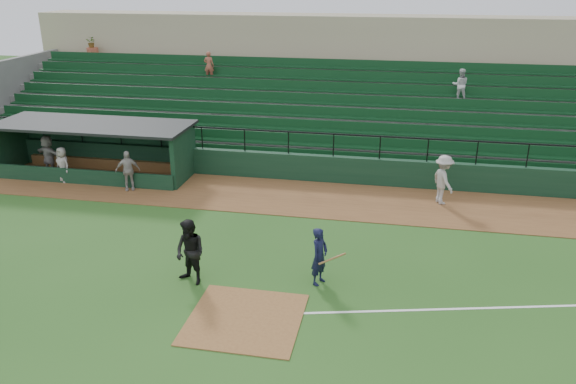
# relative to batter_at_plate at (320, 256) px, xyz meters

# --- Properties ---
(ground) EXTENTS (90.00, 90.00, 0.00)m
(ground) POSITION_rel_batter_at_plate_xyz_m (-1.67, -1.29, -0.89)
(ground) COLOR #245019
(ground) RESTS_ON ground
(warning_track) EXTENTS (40.00, 4.00, 0.03)m
(warning_track) POSITION_rel_batter_at_plate_xyz_m (-1.67, 6.71, -0.88)
(warning_track) COLOR brown
(warning_track) RESTS_ON ground
(home_plate_dirt) EXTENTS (3.00, 3.00, 0.03)m
(home_plate_dirt) POSITION_rel_batter_at_plate_xyz_m (-1.67, -2.29, -0.88)
(home_plate_dirt) COLOR brown
(home_plate_dirt) RESTS_ON ground
(foul_line) EXTENTS (17.49, 4.44, 0.01)m
(foul_line) POSITION_rel_batter_at_plate_xyz_m (6.33, -0.09, -0.89)
(foul_line) COLOR white
(foul_line) RESTS_ON ground
(stadium_structure) EXTENTS (38.00, 13.08, 6.40)m
(stadium_structure) POSITION_rel_batter_at_plate_xyz_m (-1.67, 15.16, 1.41)
(stadium_structure) COLOR black
(stadium_structure) RESTS_ON ground
(dugout) EXTENTS (8.90, 3.20, 2.42)m
(dugout) POSITION_rel_batter_at_plate_xyz_m (-11.42, 8.26, 0.44)
(dugout) COLOR black
(dugout) RESTS_ON ground
(batter_at_plate) EXTENTS (1.12, 0.76, 1.78)m
(batter_at_plate) POSITION_rel_batter_at_plate_xyz_m (0.00, 0.00, 0.00)
(batter_at_plate) COLOR black
(batter_at_plate) RESTS_ON ground
(umpire) EXTENTS (1.20, 1.10, 2.01)m
(umpire) POSITION_rel_batter_at_plate_xyz_m (-3.75, -0.70, 0.11)
(umpire) COLOR black
(umpire) RESTS_ON ground
(runner) EXTENTS (1.22, 1.48, 2.00)m
(runner) POSITION_rel_batter_at_plate_xyz_m (3.93, 7.19, 0.14)
(runner) COLOR #A09B96
(runner) RESTS_ON warning_track
(dugout_player_a) EXTENTS (1.09, 0.82, 1.72)m
(dugout_player_a) POSITION_rel_batter_at_plate_xyz_m (-9.08, 6.20, -0.00)
(dugout_player_a) COLOR #ABA5A0
(dugout_player_a) RESTS_ON warning_track
(dugout_player_b) EXTENTS (0.90, 0.75, 1.57)m
(dugout_player_b) POSITION_rel_batter_at_plate_xyz_m (-12.35, 6.61, -0.08)
(dugout_player_b) COLOR #A39D99
(dugout_player_b) RESTS_ON warning_track
(dugout_player_c) EXTENTS (1.77, 0.98, 1.81)m
(dugout_player_c) POSITION_rel_batter_at_plate_xyz_m (-13.57, 7.44, 0.05)
(dugout_player_c) COLOR gray
(dugout_player_c) RESTS_ON warning_track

